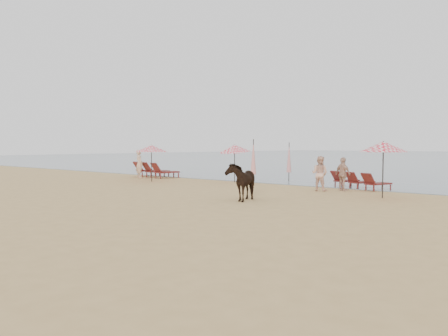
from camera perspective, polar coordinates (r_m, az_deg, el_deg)
The scene contains 12 objects.
ground at distance 15.98m, azimuth -11.55°, elevation -4.67°, with size 120.00×120.00×0.00m, color tan.
lounger_cluster_left at distance 29.17m, azimuth -9.07°, elevation -0.27°, with size 3.38×2.39×0.68m.
lounger_cluster_right at distance 22.12m, azimuth 17.21°, elevation -1.60°, with size 2.94×2.32×0.57m.
umbrella_open_left_a at distance 25.71m, azimuth -9.46°, elevation 2.54°, with size 1.88×1.88×2.14m.
umbrella_open_left_b at distance 24.81m, azimuth 1.40°, elevation 2.59°, with size 1.75×1.79×2.24m.
umbrella_open_right at distance 18.45m, azimuth 20.10°, elevation 2.62°, with size 1.87×1.87×2.28m.
umbrella_closed_left at distance 25.34m, azimuth 8.49°, elevation 1.34°, with size 0.28×0.28×2.27m.
umbrella_closed_right at distance 22.74m, azimuth 3.86°, elevation 1.43°, with size 0.30×0.30×2.43m.
cow at distance 16.71m, azimuth 2.34°, elevation -1.75°, with size 0.79×1.73×1.46m, color black.
beachgoer_left at distance 28.65m, azimuth -10.99°, elevation 0.54°, with size 0.67×0.44×1.83m, color tan.
beachgoer_right_a at distance 20.61m, azimuth 12.40°, elevation -0.71°, with size 0.78×0.61×1.61m, color #DFA78B.
beachgoer_right_b at distance 20.92m, azimuth 15.28°, elevation -0.77°, with size 0.91×0.38×1.56m, color tan.
Camera 1 is at (12.35, -9.91, 2.11)m, focal length 35.00 mm.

